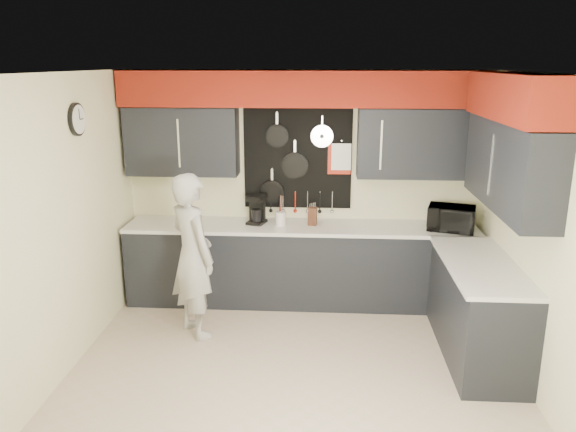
# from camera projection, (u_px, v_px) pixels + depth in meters

# --- Properties ---
(ground) EXTENTS (4.00, 4.00, 0.00)m
(ground) POSITION_uv_depth(u_px,v_px,m) (293.00, 366.00, 5.11)
(ground) COLOR #C0A995
(ground) RESTS_ON ground
(back_wall_assembly) EXTENTS (4.00, 0.36, 2.60)m
(back_wall_assembly) POSITION_uv_depth(u_px,v_px,m) (303.00, 125.00, 6.12)
(back_wall_assembly) COLOR #F0EFBA
(back_wall_assembly) RESTS_ON ground
(right_wall_assembly) EXTENTS (0.36, 3.50, 2.60)m
(right_wall_assembly) POSITION_uv_depth(u_px,v_px,m) (515.00, 152.00, 4.73)
(right_wall_assembly) COLOR #F0EFBA
(right_wall_assembly) RESTS_ON ground
(left_wall_assembly) EXTENTS (0.05, 3.50, 2.60)m
(left_wall_assembly) POSITION_uv_depth(u_px,v_px,m) (66.00, 222.00, 4.89)
(left_wall_assembly) COLOR #F0EFBA
(left_wall_assembly) RESTS_ON ground
(base_cabinets) EXTENTS (3.95, 2.20, 0.92)m
(base_cabinets) POSITION_uv_depth(u_px,v_px,m) (345.00, 275.00, 6.05)
(base_cabinets) COLOR black
(base_cabinets) RESTS_ON ground
(microwave) EXTENTS (0.56, 0.45, 0.27)m
(microwave) POSITION_uv_depth(u_px,v_px,m) (451.00, 218.00, 6.03)
(microwave) COLOR black
(microwave) RESTS_ON base_cabinets
(knife_block) EXTENTS (0.10, 0.10, 0.20)m
(knife_block) POSITION_uv_depth(u_px,v_px,m) (312.00, 216.00, 6.23)
(knife_block) COLOR #3D2313
(knife_block) RESTS_ON base_cabinets
(utensil_crock) EXTENTS (0.12, 0.12, 0.15)m
(utensil_crock) POSITION_uv_depth(u_px,v_px,m) (281.00, 218.00, 6.24)
(utensil_crock) COLOR silver
(utensil_crock) RESTS_ON base_cabinets
(coffee_maker) EXTENTS (0.23, 0.26, 0.33)m
(coffee_maker) POSITION_uv_depth(u_px,v_px,m) (257.00, 208.00, 6.30)
(coffee_maker) COLOR black
(coffee_maker) RESTS_ON base_cabinets
(person) EXTENTS (0.70, 0.72, 1.66)m
(person) POSITION_uv_depth(u_px,v_px,m) (193.00, 256.00, 5.53)
(person) COLOR #B0B0AD
(person) RESTS_ON ground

